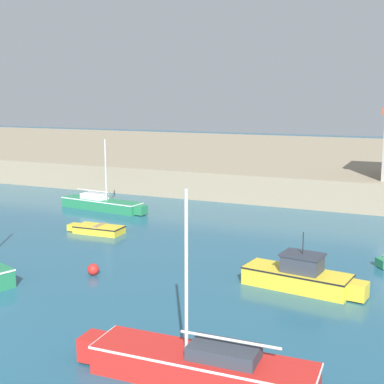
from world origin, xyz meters
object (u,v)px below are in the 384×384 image
Objects in this scene: sailboat_green_0 at (102,203)px; sailboat_red_3 at (199,365)px; mooring_buoy at (93,269)px; dinghy_yellow_5 at (97,229)px; motorboat_yellow_4 at (301,276)px.

sailboat_red_3 is at bearing -49.90° from sailboat_green_0.
sailboat_red_3 is 13.68× the size of mooring_buoy.
sailboat_green_0 is at bearing 121.23° from dinghy_yellow_5.
sailboat_green_0 is 23.37m from sailboat_red_3.
sailboat_green_0 is at bearing 122.12° from mooring_buoy.
mooring_buoy is at bearing -57.88° from sailboat_green_0.
mooring_buoy is at bearing 141.21° from sailboat_red_3.
sailboat_red_3 reaches higher than motorboat_yellow_4.
sailboat_green_0 is 1.00× the size of sailboat_red_3.
motorboat_yellow_4 reaches higher than dinghy_yellow_5.
dinghy_yellow_5 is (-11.72, 12.38, -0.26)m from sailboat_red_3.
motorboat_yellow_4 is at bearing 83.99° from sailboat_red_3.
sailboat_red_3 reaches higher than sailboat_green_0.
sailboat_green_0 reaches higher than mooring_buoy.
mooring_buoy is (-7.73, 6.21, -0.25)m from sailboat_red_3.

